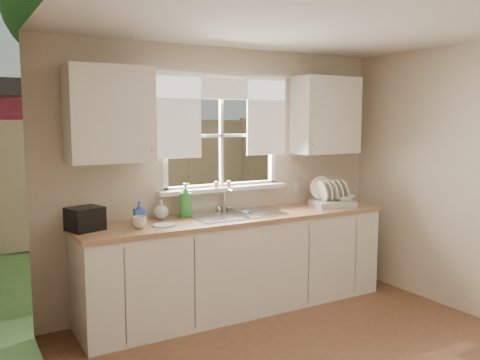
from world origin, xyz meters
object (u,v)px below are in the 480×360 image
cup (139,222)px  soap_bottle_a (186,200)px  black_appliance (85,219)px  dish_rack (332,198)px

cup → soap_bottle_a: bearing=48.5°
soap_bottle_a → cup: bearing=-163.1°
soap_bottle_a → black_appliance: (-0.94, -0.11, -0.06)m
dish_rack → soap_bottle_a: 1.59m
dish_rack → soap_bottle_a: (-1.57, 0.20, 0.08)m
soap_bottle_a → black_appliance: bearing=178.6°
cup → black_appliance: (-0.41, 0.14, 0.05)m
dish_rack → soap_bottle_a: bearing=172.7°
dish_rack → black_appliance: dish_rack is taller
cup → black_appliance: bearing=-174.9°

